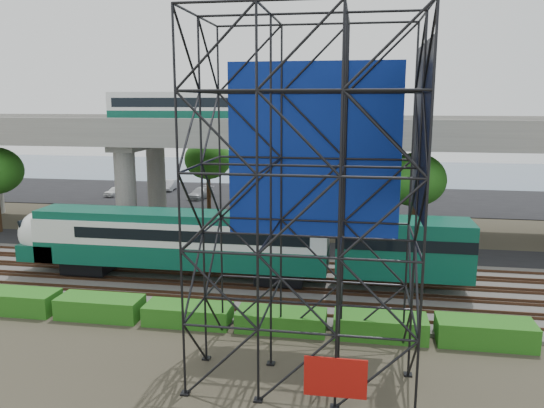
# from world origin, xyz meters

# --- Properties ---
(ground) EXTENTS (140.00, 140.00, 0.00)m
(ground) POSITION_xyz_m (0.00, 0.00, 0.00)
(ground) COLOR #474233
(ground) RESTS_ON ground
(ballast_bed) EXTENTS (90.00, 12.00, 0.20)m
(ballast_bed) POSITION_xyz_m (0.00, 2.00, 0.10)
(ballast_bed) COLOR slate
(ballast_bed) RESTS_ON ground
(service_road) EXTENTS (90.00, 5.00, 0.08)m
(service_road) POSITION_xyz_m (0.00, 10.50, 0.04)
(service_road) COLOR black
(service_road) RESTS_ON ground
(parking_lot) EXTENTS (90.00, 18.00, 0.08)m
(parking_lot) POSITION_xyz_m (0.00, 34.00, 0.04)
(parking_lot) COLOR black
(parking_lot) RESTS_ON ground
(harbor_water) EXTENTS (140.00, 40.00, 0.03)m
(harbor_water) POSITION_xyz_m (0.00, 56.00, 0.01)
(harbor_water) COLOR slate
(harbor_water) RESTS_ON ground
(rail_tracks) EXTENTS (90.00, 9.52, 0.16)m
(rail_tracks) POSITION_xyz_m (0.00, 2.00, 0.28)
(rail_tracks) COLOR #472D1E
(rail_tracks) RESTS_ON ballast_bed
(commuter_train) EXTENTS (29.30, 3.06, 4.30)m
(commuter_train) POSITION_xyz_m (0.60, 2.00, 2.88)
(commuter_train) COLOR black
(commuter_train) RESTS_ON rail_tracks
(overpass) EXTENTS (80.00, 12.00, 12.40)m
(overpass) POSITION_xyz_m (-0.47, 16.00, 8.21)
(overpass) COLOR #9E9B93
(overpass) RESTS_ON ground
(scaffold_tower) EXTENTS (9.36, 6.36, 15.00)m
(scaffold_tower) POSITION_xyz_m (7.59, -7.98, 7.47)
(scaffold_tower) COLOR black
(scaffold_tower) RESTS_ON ground
(hedge_strip) EXTENTS (34.60, 1.80, 1.20)m
(hedge_strip) POSITION_xyz_m (1.01, -4.30, 0.56)
(hedge_strip) COLOR #1D6216
(hedge_strip) RESTS_ON ground
(trees) EXTENTS (40.94, 16.94, 7.69)m
(trees) POSITION_xyz_m (-4.67, 16.17, 5.57)
(trees) COLOR #382314
(trees) RESTS_ON ground
(suv) EXTENTS (5.17, 2.59, 1.40)m
(suv) POSITION_xyz_m (-6.89, 11.50, 0.78)
(suv) COLOR black
(suv) RESTS_ON service_road
(parked_cars) EXTENTS (39.41, 9.73, 1.32)m
(parked_cars) POSITION_xyz_m (0.86, 33.54, 0.70)
(parked_cars) COLOR white
(parked_cars) RESTS_ON parking_lot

